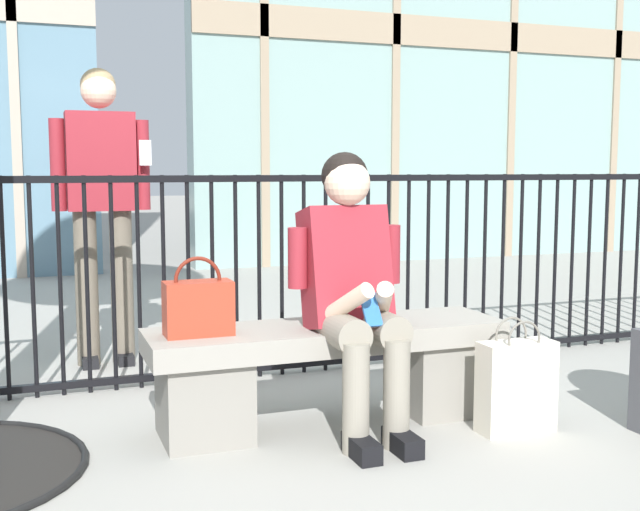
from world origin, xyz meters
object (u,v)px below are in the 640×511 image
shopping_bag (516,385)px  bystander_at_railing (102,193)px  stone_bench (328,364)px  seated_person_with_phone (353,284)px  handbag_on_bench (198,306)px

shopping_bag → bystander_at_railing: 2.56m
stone_bench → shopping_bag: shopping_bag is taller
stone_bench → seated_person_with_phone: 0.41m
shopping_bag → handbag_on_bench: bearing=164.1°
bystander_at_railing → shopping_bag: bearing=-50.2°
stone_bench → bystander_at_railing: size_ratio=0.94×
seated_person_with_phone → handbag_on_bench: seated_person_with_phone is taller
handbag_on_bench → bystander_at_railing: size_ratio=0.19×
shopping_bag → seated_person_with_phone: bearing=159.1°
stone_bench → seated_person_with_phone: bearing=-62.9°
seated_person_with_phone → shopping_bag: 0.84m
stone_bench → handbag_on_bench: (-0.58, -0.01, 0.30)m
stone_bench → shopping_bag: bearing=-27.6°
stone_bench → seated_person_with_phone: (0.07, -0.13, 0.38)m
handbag_on_bench → bystander_at_railing: 1.58m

